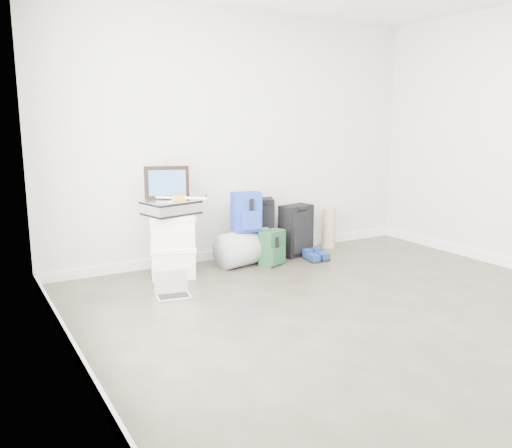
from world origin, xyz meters
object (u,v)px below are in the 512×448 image
boxes_stack (172,246)px  carry_on (296,230)px  laptop (172,290)px  large_suitcase (254,228)px  briefcase (171,208)px  duffel_bag (245,248)px

boxes_stack → carry_on: size_ratio=1.07×
boxes_stack → laptop: size_ratio=1.88×
large_suitcase → carry_on: 0.49m
laptop → briefcase: bearing=79.1°
carry_on → laptop: size_ratio=1.75×
boxes_stack → briefcase: size_ratio=1.29×
large_suitcase → carry_on: size_ratio=1.15×
duffel_bag → boxes_stack: bearing=170.6°
briefcase → duffel_bag: (0.85, 0.03, -0.52)m
boxes_stack → duffel_bag: size_ratio=1.04×
briefcase → carry_on: 1.60m
large_suitcase → laptop: size_ratio=2.01×
briefcase → laptop: briefcase is taller
briefcase → carry_on: size_ratio=0.83×
carry_on → laptop: (-1.77, -0.65, -0.24)m
carry_on → laptop: bearing=-172.7°
duffel_bag → large_suitcase: size_ratio=0.90×
duffel_bag → laptop: bearing=-162.1°
briefcase → duffel_bag: briefcase is taller
duffel_bag → briefcase: bearing=170.6°
briefcase → duffel_bag: size_ratio=0.80×
briefcase → duffel_bag: bearing=-11.5°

